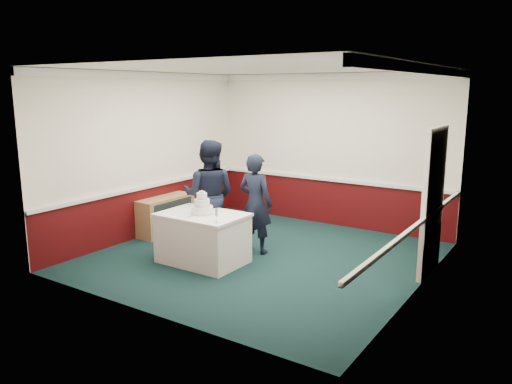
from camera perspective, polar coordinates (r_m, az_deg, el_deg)
The scene contains 9 objects.
ground at distance 8.21m, azimuth 0.60°, elevation -7.45°, with size 5.00×5.00×0.00m, color black.
room_shell at distance 8.27m, azimuth 3.40°, elevation 6.63°, with size 5.00×5.00×3.00m.
sideboard at distance 9.62m, azimuth -10.25°, elevation -2.60°, with size 0.41×1.20×0.70m.
cake_table at distance 7.91m, azimuth -6.11°, elevation -5.21°, with size 1.32×0.92×0.79m.
wedding_cake at distance 7.78m, azimuth -6.19°, elevation -1.69°, with size 0.35×0.35×0.36m.
cake_knife at distance 7.68m, azimuth -7.29°, elevation -2.73°, with size 0.01×0.22×0.01m, color silver.
champagne_flute at distance 7.26m, azimuth -4.54°, elevation -2.41°, with size 0.05×0.05×0.21m.
person_man at distance 8.43m, azimuth -5.38°, elevation -0.39°, with size 0.91×0.71×1.87m, color black.
person_woman at distance 8.25m, azimuth -0.05°, elevation -1.33°, with size 0.61×0.40×1.67m, color black.
Camera 1 is at (4.19, -6.52, 2.69)m, focal length 35.00 mm.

